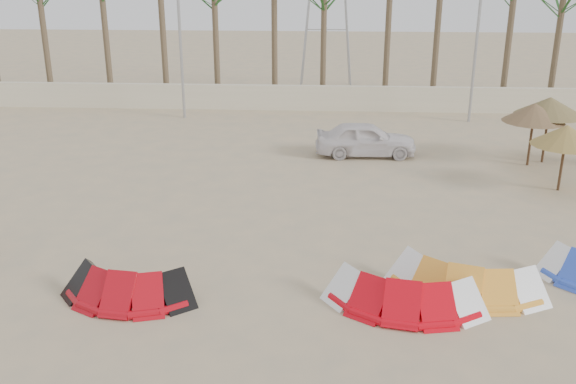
# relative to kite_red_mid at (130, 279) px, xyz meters

# --- Properties ---
(ground) EXTENTS (120.00, 120.00, 0.00)m
(ground) POSITION_rel_kite_red_mid_xyz_m (3.50, -2.23, -0.42)
(ground) COLOR tan
(ground) RESTS_ON ground
(boundary_wall) EXTENTS (60.00, 0.30, 1.30)m
(boundary_wall) POSITION_rel_kite_red_mid_xyz_m (3.50, 19.77, 0.23)
(boundary_wall) COLOR beige
(boundary_wall) RESTS_ON ground
(pylon) EXTENTS (3.00, 3.00, 14.00)m
(pylon) POSITION_rel_kite_red_mid_xyz_m (4.50, 25.77, -0.42)
(pylon) COLOR #A5A8AD
(pylon) RESTS_ON ground
(kite_red_mid) EXTENTS (3.27, 1.83, 0.90)m
(kite_red_mid) POSITION_rel_kite_red_mid_xyz_m (0.00, 0.00, 0.00)
(kite_red_mid) COLOR #AD0812
(kite_red_mid) RESTS_ON ground
(kite_red_right) EXTENTS (3.73, 2.10, 0.90)m
(kite_red_right) POSITION_rel_kite_red_mid_xyz_m (6.36, 0.06, 0.00)
(kite_red_right) COLOR red
(kite_red_right) RESTS_ON ground
(kite_orange) EXTENTS (3.90, 2.43, 0.90)m
(kite_orange) POSITION_rel_kite_red_mid_xyz_m (7.91, 0.89, 0.00)
(kite_orange) COLOR #FDA530
(kite_orange) RESTS_ON ground
(parasol_left) EXTENTS (2.32, 2.32, 2.42)m
(parasol_left) POSITION_rel_kite_red_mid_xyz_m (12.32, 10.85, 1.65)
(parasol_left) COLOR #4C331E
(parasol_left) RESTS_ON ground
(parasol_mid) EXTENTS (2.26, 2.26, 2.30)m
(parasol_mid) POSITION_rel_kite_red_mid_xyz_m (12.56, 8.04, 1.53)
(parasol_mid) COLOR #4C331E
(parasol_mid) RESTS_ON ground
(parasol_right) EXTENTS (2.59, 2.59, 2.57)m
(parasol_right) POSITION_rel_kite_red_mid_xyz_m (13.01, 11.27, 1.80)
(parasol_right) COLOR #4C331E
(parasol_right) RESTS_ON ground
(car) EXTENTS (4.05, 1.76, 1.36)m
(car) POSITION_rel_kite_red_mid_xyz_m (6.15, 11.79, 0.26)
(car) COLOR silver
(car) RESTS_ON ground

